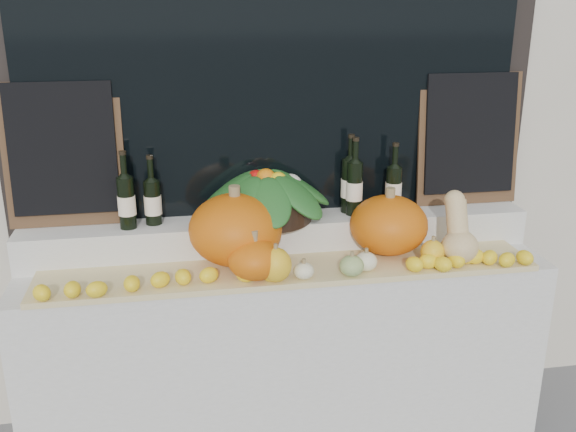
{
  "coord_description": "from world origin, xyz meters",
  "views": [
    {
      "loc": [
        -0.44,
        -1.05,
        1.99
      ],
      "look_at": [
        0.0,
        1.45,
        1.12
      ],
      "focal_mm": 40.0,
      "sensor_mm": 36.0,
      "label": 1
    }
  ],
  "objects_px": {
    "pumpkin_left": "(236,229)",
    "produce_bowl": "(266,194)",
    "wine_bottle_tall": "(350,185)",
    "butternut_squash": "(458,234)",
    "pumpkin_right": "(389,225)"
  },
  "relations": [
    {
      "from": "pumpkin_left",
      "to": "produce_bowl",
      "type": "distance_m",
      "value": 0.24
    },
    {
      "from": "produce_bowl",
      "to": "wine_bottle_tall",
      "type": "height_order",
      "value": "wine_bottle_tall"
    },
    {
      "from": "pumpkin_left",
      "to": "produce_bowl",
      "type": "xyz_separation_m",
      "value": [
        0.15,
        0.16,
        0.1
      ]
    },
    {
      "from": "butternut_squash",
      "to": "pumpkin_left",
      "type": "bearing_deg",
      "value": 171.6
    },
    {
      "from": "pumpkin_right",
      "to": "butternut_squash",
      "type": "bearing_deg",
      "value": -27.69
    },
    {
      "from": "butternut_squash",
      "to": "produce_bowl",
      "type": "relative_size",
      "value": 0.48
    },
    {
      "from": "pumpkin_right",
      "to": "produce_bowl",
      "type": "distance_m",
      "value": 0.56
    },
    {
      "from": "butternut_squash",
      "to": "pumpkin_right",
      "type": "bearing_deg",
      "value": 152.31
    },
    {
      "from": "butternut_squash",
      "to": "wine_bottle_tall",
      "type": "xyz_separation_m",
      "value": [
        -0.39,
        0.34,
        0.14
      ]
    },
    {
      "from": "butternut_squash",
      "to": "produce_bowl",
      "type": "distance_m",
      "value": 0.85
    },
    {
      "from": "pumpkin_left",
      "to": "butternut_squash",
      "type": "relative_size",
      "value": 1.34
    },
    {
      "from": "pumpkin_left",
      "to": "wine_bottle_tall",
      "type": "relative_size",
      "value": 1.09
    },
    {
      "from": "pumpkin_left",
      "to": "wine_bottle_tall",
      "type": "distance_m",
      "value": 0.59
    },
    {
      "from": "produce_bowl",
      "to": "wine_bottle_tall",
      "type": "xyz_separation_m",
      "value": [
        0.4,
        0.03,
        0.01
      ]
    },
    {
      "from": "pumpkin_left",
      "to": "produce_bowl",
      "type": "relative_size",
      "value": 0.64
    }
  ]
}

